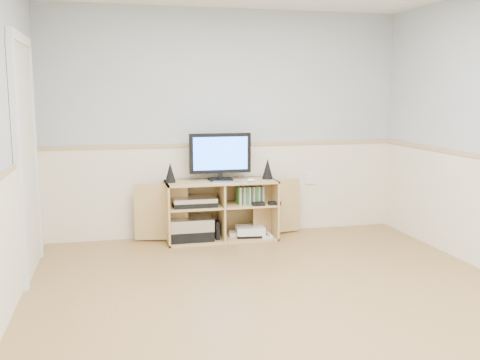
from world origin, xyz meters
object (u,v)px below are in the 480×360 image
(monitor, at_px, (220,155))
(game_consoles, at_px, (249,232))
(keyboard, at_px, (228,182))
(media_cabinet, at_px, (220,209))

(monitor, height_order, game_consoles, monitor)
(monitor, xyz_separation_m, keyboard, (0.04, -0.19, -0.27))
(media_cabinet, height_order, keyboard, keyboard)
(monitor, bearing_deg, keyboard, -77.82)
(media_cabinet, distance_m, game_consoles, 0.41)
(media_cabinet, relative_size, keyboard, 6.01)
(monitor, bearing_deg, game_consoles, -11.14)
(keyboard, bearing_deg, monitor, 115.94)
(media_cabinet, relative_size, monitor, 2.77)
(game_consoles, bearing_deg, keyboard, -154.58)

